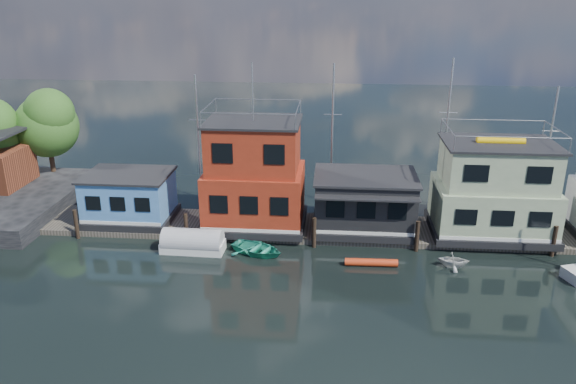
# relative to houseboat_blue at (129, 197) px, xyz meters

# --- Properties ---
(ground) EXTENTS (160.00, 160.00, 0.00)m
(ground) POSITION_rel_houseboat_blue_xyz_m (18.00, -12.00, -2.21)
(ground) COLOR black
(ground) RESTS_ON ground
(dock) EXTENTS (48.00, 5.00, 0.40)m
(dock) POSITION_rel_houseboat_blue_xyz_m (18.00, 0.00, -2.01)
(dock) COLOR #595147
(dock) RESTS_ON ground
(houseboat_blue) EXTENTS (6.40, 4.90, 3.66)m
(houseboat_blue) POSITION_rel_houseboat_blue_xyz_m (0.00, 0.00, 0.00)
(houseboat_blue) COLOR black
(houseboat_blue) RESTS_ON dock
(houseboat_red) EXTENTS (7.40, 5.90, 11.86)m
(houseboat_red) POSITION_rel_houseboat_blue_xyz_m (9.50, 0.00, 1.90)
(houseboat_red) COLOR black
(houseboat_red) RESTS_ON dock
(houseboat_dark) EXTENTS (7.40, 6.10, 4.06)m
(houseboat_dark) POSITION_rel_houseboat_blue_xyz_m (17.50, -0.02, 0.21)
(houseboat_dark) COLOR black
(houseboat_dark) RESTS_ON dock
(houseboat_green) EXTENTS (8.40, 5.90, 7.03)m
(houseboat_green) POSITION_rel_houseboat_blue_xyz_m (26.50, 0.00, 1.34)
(houseboat_green) COLOR black
(houseboat_green) RESTS_ON dock
(pilings) EXTENTS (42.28, 0.28, 2.20)m
(pilings) POSITION_rel_houseboat_blue_xyz_m (17.67, -2.80, -1.11)
(pilings) COLOR #2D2116
(pilings) RESTS_ON ground
(background_masts) EXTENTS (36.40, 0.16, 12.00)m
(background_masts) POSITION_rel_houseboat_blue_xyz_m (22.76, 6.00, 3.35)
(background_masts) COLOR silver
(background_masts) RESTS_ON ground
(dinghy_white) EXTENTS (2.17, 1.93, 1.06)m
(dinghy_white) POSITION_rel_houseboat_blue_xyz_m (23.05, -4.99, -1.68)
(dinghy_white) COLOR silver
(dinghy_white) RESTS_ON ground
(tarp_runabout) EXTENTS (4.33, 1.85, 1.73)m
(tarp_runabout) POSITION_rel_houseboat_blue_xyz_m (5.78, -4.16, -1.56)
(tarp_runabout) COLOR silver
(tarp_runabout) RESTS_ON ground
(red_kayak) EXTENTS (3.42, 0.58, 0.50)m
(red_kayak) POSITION_rel_houseboat_blue_xyz_m (17.82, -5.28, -1.96)
(red_kayak) COLOR red
(red_kayak) RESTS_ON ground
(dinghy_teal) EXTENTS (4.47, 3.95, 0.77)m
(dinghy_teal) POSITION_rel_houseboat_blue_xyz_m (10.23, -4.18, -1.82)
(dinghy_teal) COLOR teal
(dinghy_teal) RESTS_ON ground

